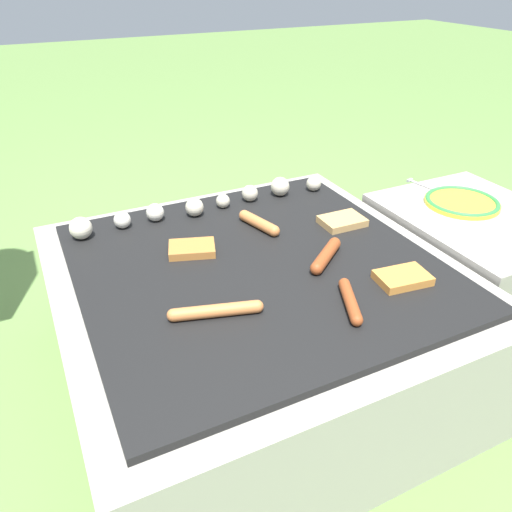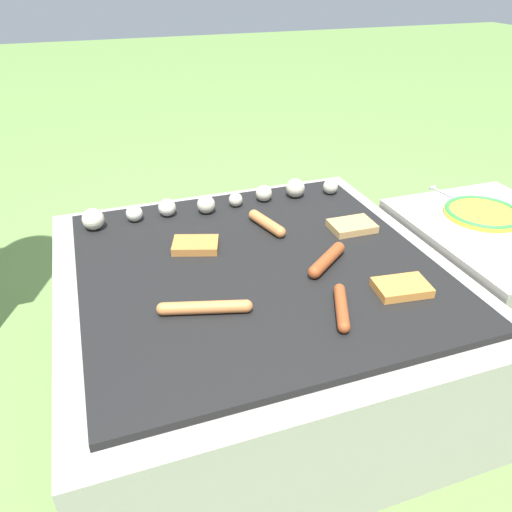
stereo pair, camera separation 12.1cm
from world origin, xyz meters
TOP-DOWN VIEW (x-y plane):
  - ground_plane at (0.00, 0.00)m, footprint 14.00×14.00m
  - grill at (0.00, 0.00)m, footprint 0.95×0.95m
  - side_ledge at (0.71, -0.04)m, footprint 0.45×0.54m
  - sausage_back_right at (0.16, -0.07)m, footprint 0.14×0.11m
  - sausage_front_center at (-0.17, -0.15)m, footprint 0.20×0.08m
  - sausage_front_left at (0.09, 0.16)m, footprint 0.06×0.15m
  - sausage_back_center at (0.10, -0.25)m, footprint 0.08×0.15m
  - bread_slice_right at (0.31, 0.08)m, footprint 0.12×0.09m
  - bread_slice_left at (0.27, -0.22)m, footprint 0.13×0.09m
  - bread_slice_center at (-0.12, 0.12)m, footprint 0.14×0.11m
  - mushroom_row at (-0.02, 0.33)m, footprint 0.78×0.08m
  - plate_colorful at (0.71, 0.03)m, footprint 0.22×0.22m
  - fork_utensil at (0.71, 0.16)m, footprint 0.05×0.20m

SIDE VIEW (x-z plane):
  - ground_plane at x=0.00m, z-range 0.00..0.00m
  - grill at x=0.00m, z-range 0.00..0.36m
  - side_ledge at x=0.71m, z-range 0.00..0.36m
  - fork_utensil at x=0.71m, z-range 0.36..0.37m
  - plate_colorful at x=0.71m, z-range 0.36..0.38m
  - bread_slice_right at x=0.31m, z-range 0.36..0.38m
  - bread_slice_left at x=0.27m, z-range 0.36..0.38m
  - bread_slice_center at x=-0.12m, z-range 0.36..0.38m
  - sausage_back_center at x=0.10m, z-range 0.36..0.39m
  - sausage_front_center at x=-0.17m, z-range 0.36..0.39m
  - sausage_front_left at x=0.09m, z-range 0.36..0.39m
  - sausage_back_right at x=0.16m, z-range 0.36..0.39m
  - mushroom_row at x=-0.02m, z-range 0.36..0.42m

